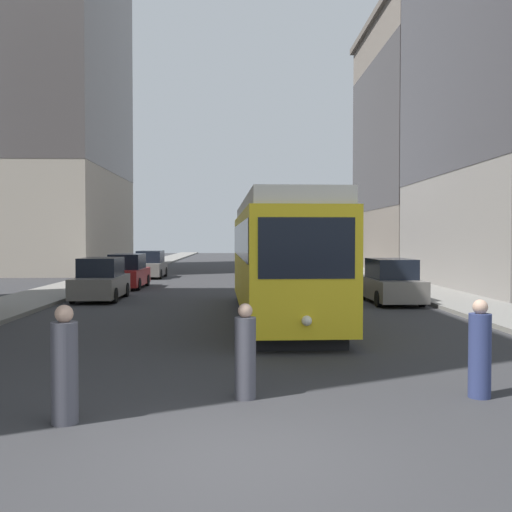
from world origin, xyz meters
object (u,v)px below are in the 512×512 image
Objects in this scene: streetcar at (278,255)px; pedestrian_crossing_near at (245,354)px; transit_bus at (312,250)px; parked_car_right_far at (390,282)px; parked_car_left_near at (101,280)px; pedestrian_crossing_far at (480,352)px; parked_car_left_far at (150,265)px; parked_car_left_mid at (127,272)px; pedestrian_on_sidewalk at (65,368)px.

streetcar reaches higher than pedestrian_crossing_near.
parked_car_right_far is (1.80, -11.98, -1.10)m from transit_bus.
pedestrian_crossing_far is at bearing -59.21° from parked_car_left_near.
parked_car_left_far reaches higher than pedestrian_crossing_far.
pedestrian_crossing_near is (6.08, -22.29, -0.10)m from parked_car_left_mid.
parked_car_left_near is 14.50m from parked_car_left_far.
parked_car_right_far is at bearing -8.38° from parked_car_left_near.
transit_bus is 26.93m from pedestrian_crossing_near.
pedestrian_crossing_near is at bearing -78.69° from parked_car_left_far.
pedestrian_on_sidewalk is (3.47, -23.55, -0.05)m from parked_car_left_mid.
transit_bus reaches higher than parked_car_left_near.
parked_car_left_mid reaches higher than pedestrian_crossing_near.
pedestrian_crossing_far is (10.00, -22.33, -0.08)m from parked_car_left_mid.
parked_car_left_mid is at bearing -89.89° from parked_car_left_far.
pedestrian_on_sidewalk reaches higher than pedestrian_crossing_near.
parked_car_left_mid is 23.10m from pedestrian_crossing_near.
streetcar is 8.11× the size of pedestrian_crossing_far.
parked_car_right_far reaches higher than pedestrian_on_sidewalk.
parked_car_left_mid and parked_car_right_far have the same top height.
pedestrian_crossing_far is at bearing -65.46° from parked_car_left_mid.
pedestrian_crossing_far is (10.00, -16.23, -0.08)m from parked_car_left_near.
transit_bus is 26.62m from pedestrian_crossing_far.
pedestrian_crossing_far is at bearing -71.87° from parked_car_left_far.
parked_car_right_far is (12.20, -7.72, 0.00)m from parked_car_left_mid.
transit_bus is 28.68m from pedestrian_on_sidewalk.
streetcar is at bearing 74.14° from pedestrian_crossing_far.
pedestrian_crossing_near is 3.92m from pedestrian_crossing_far.
parked_car_right_far is at bearing -79.92° from transit_bus.
parked_car_left_mid is 2.84× the size of pedestrian_crossing_near.
parked_car_left_near is 0.96× the size of parked_car_right_far.
parked_car_left_near is 12.31m from parked_car_right_far.
transit_bus reaches higher than pedestrian_on_sidewalk.
pedestrian_crossing_near is (6.08, -30.69, -0.10)m from parked_car_left_far.
streetcar is at bearing -40.25° from parked_car_left_near.
transit_bus is at bearing 22.69° from parked_car_left_mid.
pedestrian_on_sidewalk is at bearing 159.92° from pedestrian_crossing_far.
pedestrian_on_sidewalk is (3.47, -17.45, -0.05)m from parked_car_left_near.
pedestrian_on_sidewalk is (3.47, -31.95, -0.05)m from parked_car_left_far.
transit_bus reaches higher than pedestrian_crossing_near.
pedestrian_crossing_far is at bearing 80.31° from parked_car_right_far.
parked_car_right_far is (12.20, -1.61, 0.00)m from parked_car_left_near.
streetcar is at bearing -58.48° from parked_car_left_mid.
pedestrian_crossing_near is at bearing -57.43° from pedestrian_on_sidewalk.
streetcar is at bearing -70.30° from parked_car_left_far.
parked_car_left_mid is 8.40m from parked_car_left_far.
pedestrian_crossing_near is (-1.22, -10.19, -1.36)m from streetcar.
transit_bus reaches higher than pedestrian_crossing_far.
streetcar is 12.15m from pedestrian_on_sidewalk.
pedestrian_on_sidewalk is at bearing -81.20° from parked_car_left_mid.
parked_car_left_mid is at bearing 53.32° from pedestrian_crossing_near.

